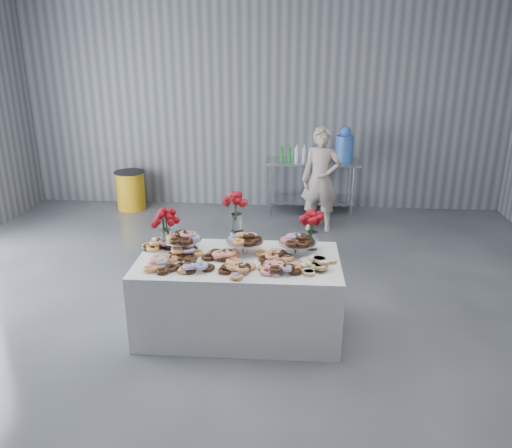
{
  "coord_description": "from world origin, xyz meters",
  "views": [
    {
      "loc": [
        0.54,
        -3.89,
        2.63
      ],
      "look_at": [
        0.16,
        0.84,
        0.94
      ],
      "focal_mm": 35.0,
      "sensor_mm": 36.0,
      "label": 1
    }
  ],
  "objects_px": {
    "person": "(321,179)",
    "trash_barrel": "(131,190)",
    "display_table": "(239,295)",
    "prep_table": "(312,177)",
    "water_jug": "(344,145)"
  },
  "relations": [
    {
      "from": "person",
      "to": "trash_barrel",
      "type": "distance_m",
      "value": 3.29
    },
    {
      "from": "display_table",
      "to": "prep_table",
      "type": "height_order",
      "value": "prep_table"
    },
    {
      "from": "water_jug",
      "to": "trash_barrel",
      "type": "bearing_deg",
      "value": 180.0
    },
    {
      "from": "display_table",
      "to": "water_jug",
      "type": "relative_size",
      "value": 3.43
    },
    {
      "from": "person",
      "to": "trash_barrel",
      "type": "relative_size",
      "value": 2.39
    },
    {
      "from": "display_table",
      "to": "water_jug",
      "type": "xyz_separation_m",
      "value": [
        1.29,
        3.72,
        0.77
      ]
    },
    {
      "from": "display_table",
      "to": "prep_table",
      "type": "xyz_separation_m",
      "value": [
        0.79,
        3.72,
        0.24
      ]
    },
    {
      "from": "display_table",
      "to": "person",
      "type": "distance_m",
      "value": 3.1
    },
    {
      "from": "prep_table",
      "to": "person",
      "type": "distance_m",
      "value": 0.8
    },
    {
      "from": "display_table",
      "to": "prep_table",
      "type": "relative_size",
      "value": 1.27
    },
    {
      "from": "prep_table",
      "to": "person",
      "type": "bearing_deg",
      "value": -82.16
    },
    {
      "from": "display_table",
      "to": "prep_table",
      "type": "bearing_deg",
      "value": 78.05
    },
    {
      "from": "prep_table",
      "to": "water_jug",
      "type": "height_order",
      "value": "water_jug"
    },
    {
      "from": "trash_barrel",
      "to": "person",
      "type": "bearing_deg",
      "value": -13.78
    },
    {
      "from": "display_table",
      "to": "person",
      "type": "xyz_separation_m",
      "value": [
        0.89,
        2.94,
        0.4
      ]
    }
  ]
}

